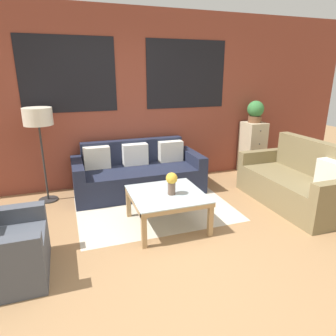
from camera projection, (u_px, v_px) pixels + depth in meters
The scene contains 10 objects.
ground_plane at pixel (187, 256), 3.14m from camera, with size 16.00×16.00×0.00m, color #9E754C.
wall_back_brick at pixel (131, 100), 4.90m from camera, with size 8.40×0.09×2.80m.
rug at pixel (154, 207), 4.26m from camera, with size 2.13×1.61×0.00m.
couch_dark at pixel (138, 174), 4.79m from camera, with size 2.00×0.88×0.78m.
settee_vintage at pixel (297, 184), 4.29m from camera, with size 0.80×1.67×0.92m.
coffee_table at pixel (167, 198), 3.66m from camera, with size 0.87×0.87×0.43m.
floor_lamp at pixel (38, 121), 4.14m from camera, with size 0.39×0.39×1.38m.
drawer_cabinet at pixel (252, 148), 5.63m from camera, with size 0.36×0.42×0.96m.
potted_plant at pixel (255, 111), 5.42m from camera, with size 0.30×0.30×0.39m.
flower_vase at pixel (172, 182), 3.56m from camera, with size 0.14×0.14×0.27m.
Camera 1 is at (-1.08, -2.49, 1.83)m, focal length 32.00 mm.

